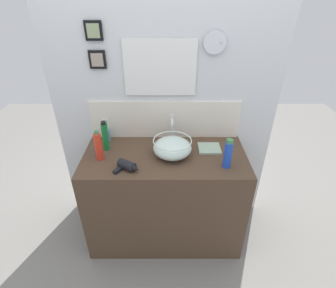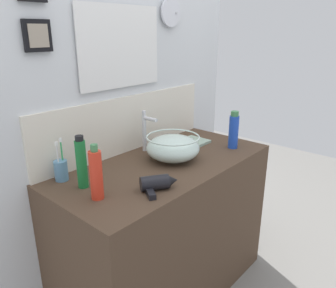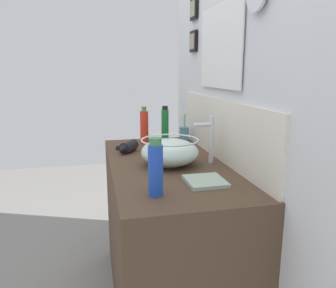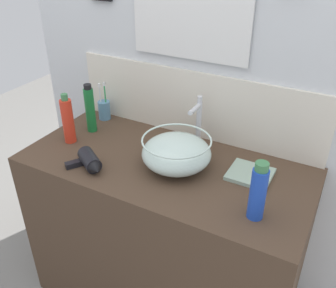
{
  "view_description": "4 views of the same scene",
  "coord_description": "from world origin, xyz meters",
  "views": [
    {
      "loc": [
        0.02,
        -1.64,
        1.94
      ],
      "look_at": [
        0.02,
        0.0,
        0.94
      ],
      "focal_mm": 28.0,
      "sensor_mm": 36.0,
      "label": 1
    },
    {
      "loc": [
        -1.2,
        -1.07,
        1.5
      ],
      "look_at": [
        0.02,
        0.0,
        0.94
      ],
      "focal_mm": 35.0,
      "sensor_mm": 36.0,
      "label": 2
    },
    {
      "loc": [
        1.58,
        -0.36,
        1.3
      ],
      "look_at": [
        0.02,
        0.0,
        0.94
      ],
      "focal_mm": 35.0,
      "sensor_mm": 36.0,
      "label": 3
    },
    {
      "loc": [
        0.65,
        -1.16,
        1.71
      ],
      "look_at": [
        0.02,
        0.0,
        0.94
      ],
      "focal_mm": 40.0,
      "sensor_mm": 36.0,
      "label": 4
    }
  ],
  "objects": [
    {
      "name": "vanity_counter",
      "position": [
        0.0,
        0.0,
        0.42
      ],
      "size": [
        1.24,
        0.58,
        0.84
      ],
      "primitive_type": "cube",
      "color": "#4C3828",
      "rests_on": "ground"
    },
    {
      "name": "glass_bowl_sink",
      "position": [
        0.06,
        -0.0,
        0.91
      ],
      "size": [
        0.29,
        0.29,
        0.13
      ],
      "color": "silver",
      "rests_on": "vanity_counter"
    },
    {
      "name": "spray_bottle",
      "position": [
        -0.46,
        0.09,
        0.95
      ],
      "size": [
        0.05,
        0.05,
        0.24
      ],
      "color": "#197233",
      "rests_on": "vanity_counter"
    },
    {
      "name": "shampoo_bottle",
      "position": [
        0.44,
        -0.14,
        0.94
      ],
      "size": [
        0.06,
        0.06,
        0.22
      ],
      "color": "blue",
      "rests_on": "vanity_counter"
    },
    {
      "name": "hair_drier",
      "position": [
        -0.25,
        -0.18,
        0.87
      ],
      "size": [
        0.19,
        0.14,
        0.07
      ],
      "color": "black",
      "rests_on": "vanity_counter"
    },
    {
      "name": "soap_dispenser",
      "position": [
        -0.48,
        -0.04,
        0.95
      ],
      "size": [
        0.05,
        0.05,
        0.24
      ],
      "color": "red",
      "rests_on": "vanity_counter"
    },
    {
      "name": "faucet",
      "position": [
        0.06,
        0.2,
        0.97
      ],
      "size": [
        0.02,
        0.11,
        0.24
      ],
      "color": "silver",
      "rests_on": "vanity_counter"
    },
    {
      "name": "toothbrush_cup",
      "position": [
        -0.48,
        0.22,
        0.89
      ],
      "size": [
        0.06,
        0.06,
        0.2
      ],
      "color": "#598CB2",
      "rests_on": "vanity_counter"
    },
    {
      "name": "hand_towel",
      "position": [
        0.35,
        0.09,
        0.84
      ],
      "size": [
        0.17,
        0.16,
        0.02
      ],
      "primitive_type": "cube",
      "color": "#99B29E",
      "rests_on": "vanity_counter"
    },
    {
      "name": "back_panel",
      "position": [
        -0.0,
        0.32,
        1.19
      ],
      "size": [
        1.79,
        0.09,
        2.39
      ],
      "color": "silver",
      "rests_on": "ground"
    }
  ]
}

